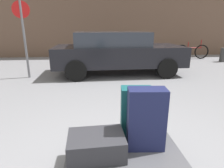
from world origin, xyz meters
TOP-DOWN VIEW (x-y plane):
  - luggage_cart at (0.00, 0.00)m, footprint 1.17×0.86m
  - suitcase_navy_stacked_top at (0.23, 0.01)m, footprint 0.40×0.23m
  - suitcase_charcoal_center at (-0.28, -0.08)m, footprint 0.57×0.41m
  - suitcase_teal_front_right at (0.19, 0.25)m, footprint 0.37×0.25m
  - parked_car at (0.52, 4.77)m, footprint 4.33×1.99m
  - bicycle_leaning at (4.72, 7.59)m, footprint 1.76×0.23m
  - bollard_kerb_near at (2.64, 6.59)m, footprint 0.24×0.24m
  - bollard_kerb_mid at (3.89, 6.59)m, footprint 0.24×0.24m
  - bollard_kerb_far at (5.75, 6.59)m, footprint 0.24×0.24m
  - no_parking_sign at (-2.38, 4.48)m, footprint 0.50×0.09m

SIDE VIEW (x-z plane):
  - luggage_cart at x=0.00m, z-range 0.10..0.44m
  - bollard_kerb_near at x=2.64m, z-range 0.00..0.65m
  - bollard_kerb_mid at x=3.89m, z-range 0.00..0.65m
  - bollard_kerb_far at x=5.75m, z-range 0.00..0.65m
  - bicycle_leaning at x=4.72m, z-range -0.11..0.85m
  - suitcase_charcoal_center at x=-0.28m, z-range 0.34..0.56m
  - suitcase_teal_front_right at x=0.19m, z-range 0.34..0.93m
  - suitcase_navy_stacked_top at x=0.23m, z-range 0.34..0.99m
  - parked_car at x=0.52m, z-range 0.05..1.47m
  - no_parking_sign at x=-2.38m, z-range 0.28..2.60m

